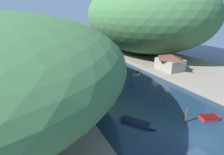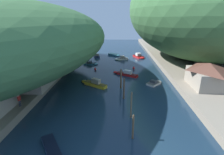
# 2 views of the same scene
# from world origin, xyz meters

# --- Properties ---
(water_surface) EXTENTS (130.00, 130.00, 0.00)m
(water_surface) POSITION_xyz_m (0.00, 30.00, 0.00)
(water_surface) COLOR #192D42
(water_surface) RESTS_ON ground
(left_bank) EXTENTS (22.00, 120.00, 1.08)m
(left_bank) POSITION_xyz_m (-22.48, 30.00, 0.54)
(left_bank) COLOR gray
(left_bank) RESTS_ON ground
(right_bank) EXTENTS (22.00, 120.00, 1.08)m
(right_bank) POSITION_xyz_m (22.48, 30.00, 0.54)
(right_bank) COLOR gray
(right_bank) RESTS_ON ground
(hillside_right) EXTENTS (39.68, 55.55, 26.52)m
(hillside_right) POSITION_xyz_m (23.58, 44.70, 14.34)
(hillside_right) COLOR #3D6B3D
(hillside_right) RESTS_ON right_bank
(waterfront_building) EXTENTS (9.12, 8.75, 7.23)m
(waterfront_building) POSITION_xyz_m (-17.23, 11.04, 4.82)
(waterfront_building) COLOR #B2A899
(waterfront_building) RESTS_ON left_bank
(boathouse_shed) EXTENTS (8.41, 7.17, 4.77)m
(boathouse_shed) POSITION_xyz_m (-14.78, 21.05, 3.54)
(boathouse_shed) COLOR #B2A899
(boathouse_shed) RESTS_ON left_bank
(right_bank_cottage) EXTENTS (5.65, 7.05, 4.18)m
(right_bank_cottage) POSITION_xyz_m (16.10, 22.26, 3.24)
(right_bank_cottage) COLOR gray
(right_bank_cottage) RESTS_ON right_bank
(boat_mid_channel) EXTENTS (5.88, 4.21, 1.26)m
(boat_mid_channel) POSITION_xyz_m (2.38, 31.15, 0.38)
(boat_mid_channel) COLOR red
(boat_mid_channel) RESTS_ON water_surface
(boat_far_upstream) EXTENTS (4.34, 2.89, 1.12)m
(boat_far_upstream) POSITION_xyz_m (1.62, 46.08, 0.35)
(boat_far_upstream) COLOR silver
(boat_far_upstream) RESTS_ON water_surface
(boat_white_cruiser) EXTENTS (5.62, 4.25, 1.52)m
(boat_white_cruiser) POSITION_xyz_m (-3.91, 24.57, 0.46)
(boat_white_cruiser) COLOR gold
(boat_white_cruiser) RESTS_ON water_surface
(boat_small_dinghy) EXTENTS (4.13, 2.24, 0.94)m
(boat_small_dinghy) POSITION_xyz_m (-6.73, 40.16, 0.28)
(boat_small_dinghy) COLOR teal
(boat_small_dinghy) RESTS_ON water_surface
(boat_open_rowboat) EXTENTS (4.01, 5.22, 0.50)m
(boat_open_rowboat) POSITION_xyz_m (-5.14, 6.59, 0.25)
(boat_open_rowboat) COLOR navy
(boat_open_rowboat) RESTS_ON water_surface
(boat_red_skiff) EXTENTS (3.60, 3.71, 0.86)m
(boat_red_skiff) POSITION_xyz_m (8.04, 25.87, 0.28)
(boat_red_skiff) COLOR silver
(boat_red_skiff) RESTS_ON water_surface
(boat_moored_right) EXTENTS (4.60, 4.17, 0.56)m
(boat_moored_right) POSITION_xyz_m (-0.42, 51.92, 0.28)
(boat_moored_right) COLOR teal
(boat_moored_right) RESTS_ON water_surface
(boat_navy_launch) EXTENTS (2.25, 3.36, 1.18)m
(boat_navy_launch) POSITION_xyz_m (-6.24, 49.34, 0.37)
(boat_navy_launch) COLOR navy
(boat_navy_launch) RESTS_ON water_surface
(boat_far_right_bank) EXTENTS (3.84, 5.38, 1.39)m
(boat_far_right_bank) POSITION_xyz_m (7.48, 49.00, 0.42)
(boat_far_right_bank) COLOR red
(boat_far_right_bank) RESTS_ON water_surface
(boat_yellow_tender) EXTENTS (3.50, 2.29, 0.56)m
(boat_yellow_tender) POSITION_xyz_m (5.62, 2.62, 0.27)
(boat_yellow_tender) COLOR red
(boat_yellow_tender) RESTS_ON water_surface
(mooring_post_nearest) EXTENTS (0.27, 0.27, 2.39)m
(mooring_post_nearest) POSITION_xyz_m (1.46, 3.93, 1.20)
(mooring_post_nearest) COLOR #4C3D2D
(mooring_post_nearest) RESTS_ON water_surface
(mooring_post_second) EXTENTS (0.21, 0.21, 2.96)m
(mooring_post_second) POSITION_xyz_m (2.53, 9.43, 1.49)
(mooring_post_second) COLOR brown
(mooring_post_second) RESTS_ON water_surface
(mooring_post_middle) EXTENTS (0.20, 0.20, 3.67)m
(mooring_post_middle) POSITION_xyz_m (2.60, 13.64, 1.84)
(mooring_post_middle) COLOR brown
(mooring_post_middle) RESTS_ON water_surface
(mooring_post_fourth) EXTENTS (0.27, 0.27, 3.55)m
(mooring_post_fourth) POSITION_xyz_m (1.80, 19.15, 1.78)
(mooring_post_fourth) COLOR #4C3D2D
(mooring_post_fourth) RESTS_ON water_surface
(mooring_post_farthest) EXTENTS (0.31, 0.31, 3.68)m
(mooring_post_farthest) POSITION_xyz_m (1.37, 23.54, 1.85)
(mooring_post_farthest) COLOR brown
(mooring_post_farthest) RESTS_ON water_surface
(channel_buoy_near) EXTENTS (0.54, 0.54, 0.81)m
(channel_buoy_near) POSITION_xyz_m (-4.86, 34.77, 0.31)
(channel_buoy_near) COLOR red
(channel_buoy_near) RESTS_ON water_surface
(channel_buoy_far) EXTENTS (0.59, 0.59, 0.89)m
(channel_buoy_far) POSITION_xyz_m (4.69, 35.70, 0.35)
(channel_buoy_far) COLOR red
(channel_buoy_far) RESTS_ON water_surface
(person_on_quay) EXTENTS (0.34, 0.43, 1.69)m
(person_on_quay) POSITION_xyz_m (-12.31, 14.10, 2.06)
(person_on_quay) COLOR #282D3D
(person_on_quay) RESTS_ON left_bank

